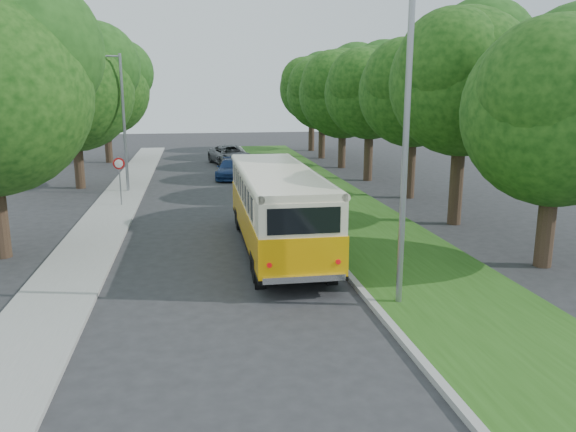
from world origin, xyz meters
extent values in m
plane|color=#29292B|center=(0.00, 0.00, 0.00)|extent=(120.00, 120.00, 0.00)
cube|color=gray|center=(3.60, 5.00, 0.07)|extent=(0.20, 70.00, 0.15)
cube|color=#254E14|center=(5.95, 5.00, 0.07)|extent=(4.50, 70.00, 0.13)
cube|color=gray|center=(-4.80, 5.00, 0.06)|extent=(2.20, 70.00, 0.12)
cylinder|color=#332319|center=(10.15, 0.00, 1.67)|extent=(0.56, 0.56, 3.35)
sphere|color=#10380C|center=(10.15, 0.00, 4.95)|extent=(5.85, 5.85, 5.85)
sphere|color=#10380C|center=(9.28, -0.73, 5.68)|extent=(4.09, 4.09, 4.09)
cylinder|color=#332319|center=(9.96, 6.00, 2.13)|extent=(0.56, 0.56, 4.26)
sphere|color=#10380C|center=(9.96, 6.00, 5.91)|extent=(5.98, 5.98, 5.98)
sphere|color=#10380C|center=(11.01, 6.60, 7.10)|extent=(4.49, 4.49, 4.49)
sphere|color=#10380C|center=(9.06, 5.25, 6.65)|extent=(4.19, 4.19, 4.19)
cylinder|color=#332319|center=(10.28, 12.00, 1.98)|extent=(0.56, 0.56, 3.95)
sphere|color=#10380C|center=(10.28, 12.00, 5.49)|extent=(5.61, 5.61, 5.61)
sphere|color=#10380C|center=(11.26, 12.56, 6.62)|extent=(4.21, 4.21, 4.21)
sphere|color=#10380C|center=(9.44, 11.30, 6.20)|extent=(3.92, 3.92, 3.92)
cylinder|color=#332319|center=(9.90, 18.00, 1.93)|extent=(0.56, 0.56, 3.86)
sphere|color=#10380C|center=(9.90, 18.00, 5.41)|extent=(5.64, 5.64, 5.64)
sphere|color=#10380C|center=(10.89, 18.56, 6.54)|extent=(4.23, 4.23, 4.23)
sphere|color=#10380C|center=(9.05, 17.30, 6.12)|extent=(3.95, 3.95, 3.95)
cylinder|color=#332319|center=(9.80, 24.00, 1.79)|extent=(0.56, 0.56, 3.58)
sphere|color=#10380C|center=(9.80, 24.00, 5.33)|extent=(6.36, 6.36, 6.36)
sphere|color=#10380C|center=(10.91, 24.64, 6.60)|extent=(4.77, 4.77, 4.77)
sphere|color=#10380C|center=(8.84, 23.21, 6.12)|extent=(4.45, 4.45, 4.45)
cylinder|color=#332319|center=(9.67, 30.00, 1.84)|extent=(0.56, 0.56, 3.68)
sphere|color=#10380C|center=(9.67, 30.00, 5.31)|extent=(5.91, 5.91, 5.91)
sphere|color=#10380C|center=(10.70, 30.59, 6.49)|extent=(4.43, 4.43, 4.43)
sphere|color=#10380C|center=(8.78, 29.26, 6.05)|extent=(4.14, 4.14, 4.14)
cylinder|color=#332319|center=(10.05, 36.00, 2.02)|extent=(0.56, 0.56, 4.05)
sphere|color=#10380C|center=(10.05, 36.00, 5.69)|extent=(5.97, 5.97, 5.97)
sphere|color=#10380C|center=(11.09, 36.60, 6.88)|extent=(4.48, 4.48, 4.48)
sphere|color=#10380C|center=(9.15, 35.25, 6.43)|extent=(4.18, 4.18, 4.18)
sphere|color=#10380C|center=(-6.31, 4.68, 6.91)|extent=(5.10, 5.10, 5.10)
cylinder|color=#332319|center=(-7.50, 18.00, 1.84)|extent=(0.56, 0.56, 3.68)
sphere|color=#10380C|center=(-7.50, 18.00, 5.55)|extent=(6.80, 6.80, 6.80)
sphere|color=#10380C|center=(-6.31, 18.68, 6.91)|extent=(5.10, 5.10, 5.10)
sphere|color=#10380C|center=(-8.52, 17.15, 6.40)|extent=(4.76, 4.76, 4.76)
cylinder|color=#332319|center=(-7.50, 30.00, 1.84)|extent=(0.56, 0.56, 3.68)
sphere|color=#10380C|center=(-7.50, 30.00, 5.55)|extent=(6.80, 6.80, 6.80)
sphere|color=#10380C|center=(-6.31, 30.68, 6.91)|extent=(5.10, 5.10, 5.10)
sphere|color=#10380C|center=(-8.52, 29.15, 6.40)|extent=(4.76, 4.76, 4.76)
cylinder|color=gray|center=(4.30, -2.50, 4.00)|extent=(0.16, 0.16, 8.00)
cylinder|color=gray|center=(-4.60, 16.00, 3.75)|extent=(0.16, 0.16, 7.50)
cylinder|color=gray|center=(-5.30, 16.00, 7.35)|extent=(1.40, 0.10, 0.10)
cube|color=gray|center=(-6.05, 16.00, 7.28)|extent=(0.35, 0.16, 0.14)
cylinder|color=gray|center=(-4.50, 12.00, 1.25)|extent=(0.06, 0.06, 2.50)
cone|color=red|center=(-4.50, 11.96, 2.15)|extent=(0.56, 0.02, 0.56)
cone|color=white|center=(-4.50, 11.94, 2.15)|extent=(0.40, 0.02, 0.40)
imported|color=silver|center=(2.08, 7.39, 0.64)|extent=(1.74, 3.83, 1.27)
imported|color=white|center=(2.98, 18.61, 0.64)|extent=(2.51, 4.09, 1.27)
imported|color=navy|center=(1.43, 20.28, 0.61)|extent=(2.39, 4.43, 1.22)
imported|color=#505157|center=(1.83, 27.11, 0.73)|extent=(3.46, 5.67, 1.47)
camera|label=1|loc=(-0.94, -15.86, 5.62)|focal=35.00mm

